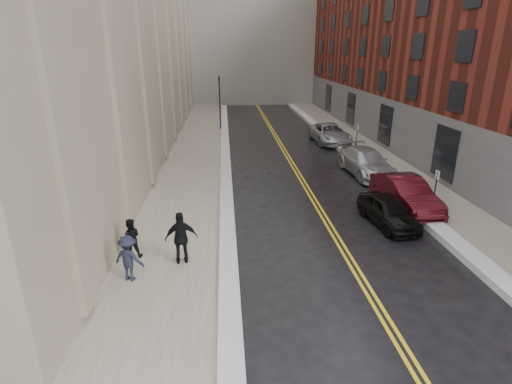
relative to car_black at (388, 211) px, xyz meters
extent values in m
plane|color=black|center=(-5.20, -6.94, -0.67)|extent=(160.00, 160.00, 0.00)
cube|color=gray|center=(-9.70, 9.06, -0.59)|extent=(4.00, 64.00, 0.15)
cube|color=gray|center=(3.80, 9.06, -0.59)|extent=(3.00, 64.00, 0.15)
cube|color=gold|center=(-2.82, 9.06, -0.66)|extent=(0.12, 64.00, 0.01)
cube|color=gold|center=(-2.58, 9.06, -0.66)|extent=(0.12, 64.00, 0.01)
cube|color=silver|center=(-7.40, 9.06, -0.54)|extent=(0.70, 60.80, 0.26)
cube|color=silver|center=(1.95, 9.06, -0.52)|extent=(0.85, 60.80, 0.30)
cube|color=maroon|center=(12.30, 16.06, 8.33)|extent=(14.00, 50.00, 18.00)
cylinder|color=black|center=(-7.80, 23.06, 1.93)|extent=(0.12, 0.12, 5.20)
imported|color=black|center=(-7.80, 23.06, 3.93)|extent=(0.18, 0.15, 0.90)
cylinder|color=black|center=(2.70, 1.06, 0.43)|extent=(0.06, 0.06, 2.20)
cube|color=white|center=(2.70, 1.06, 1.33)|extent=(0.02, 0.35, 0.45)
cylinder|color=black|center=(2.70, 13.06, 0.43)|extent=(0.06, 0.06, 2.20)
cube|color=white|center=(2.70, 13.06, 1.33)|extent=(0.02, 0.35, 0.45)
imported|color=black|center=(0.00, 0.00, 0.00)|extent=(2.06, 4.07, 1.33)
imported|color=#440C12|center=(1.60, 1.81, 0.15)|extent=(2.06, 5.08, 1.64)
imported|color=#A9ADB1|center=(1.60, 7.68, 0.15)|extent=(2.68, 5.76, 1.63)
imported|color=#AAACB2|center=(1.60, 16.90, 0.13)|extent=(2.84, 5.80, 1.59)
imported|color=black|center=(-11.07, -2.48, 0.28)|extent=(0.88, 0.75, 1.58)
imported|color=#1C2033|center=(-10.79, -4.07, 0.31)|extent=(1.21, 0.93, 1.65)
imported|color=black|center=(-9.10, -3.03, 0.49)|extent=(1.24, 0.67, 2.02)
camera|label=1|loc=(-7.40, -16.40, 7.09)|focal=28.00mm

